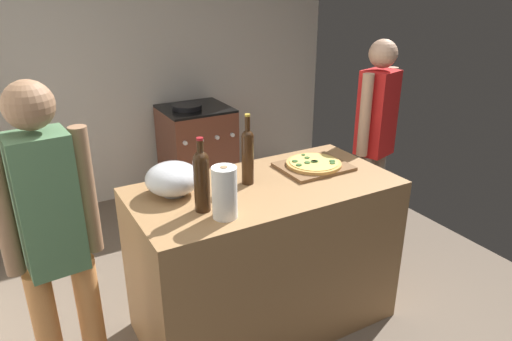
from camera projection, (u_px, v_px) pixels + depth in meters
ground_plane at (218, 264)px, 3.47m from camera, size 3.81×3.56×0.02m
kitchen_wall_rear at (141, 56)px, 4.20m from camera, size 3.81×0.10×2.60m
counter at (264, 256)px, 2.73m from camera, size 1.46×0.73×0.91m
cutting_board at (314, 167)px, 2.78m from camera, size 0.40×0.32×0.02m
pizza at (314, 163)px, 2.77m from camera, size 0.33×0.33×0.03m
mixing_bowl at (173, 179)px, 2.42m from camera, size 0.28×0.28×0.17m
paper_towel_roll at (225, 193)px, 2.17m from camera, size 0.12×0.12×0.26m
wine_bottle_amber at (202, 178)px, 2.22m from camera, size 0.08×0.08×0.37m
wine_bottle_green at (248, 154)px, 2.52m from camera, size 0.07×0.07×0.39m
stove at (197, 153)px, 4.36m from camera, size 0.59×0.59×0.92m
person_in_stripes at (54, 240)px, 1.98m from camera, size 0.40×0.22×1.61m
person_in_red at (375, 137)px, 3.32m from camera, size 0.38×0.26×1.59m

